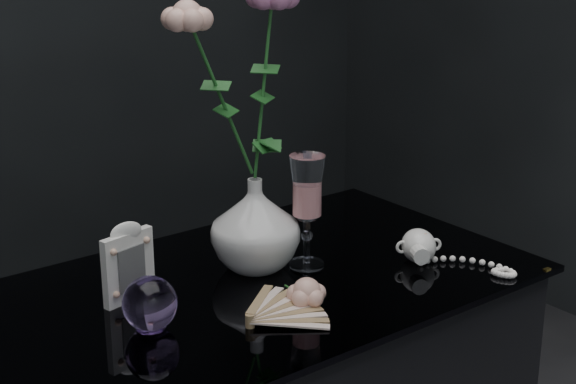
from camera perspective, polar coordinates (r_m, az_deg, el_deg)
vase at (r=1.58m, az=-2.12°, el=-2.10°), size 0.20×0.20×0.17m
wine_glass at (r=1.59m, az=1.24°, el=-1.29°), size 0.07×0.07×0.21m
picture_frame at (r=1.48m, az=-10.31°, el=-4.45°), size 0.12×0.10×0.14m
paperweight at (r=1.39m, az=-8.92°, el=-7.13°), size 0.10×0.10×0.09m
paper_fan at (r=1.40m, az=-2.47°, el=-8.24°), size 0.30×0.26×0.03m
loose_rose at (r=1.46m, az=1.22°, el=-6.49°), size 0.14×0.17×0.05m
pearl_jar at (r=1.65m, az=8.45°, el=-3.37°), size 0.30×0.30×0.06m
roses at (r=1.50m, az=-3.05°, el=7.57°), size 0.26×0.10×0.39m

